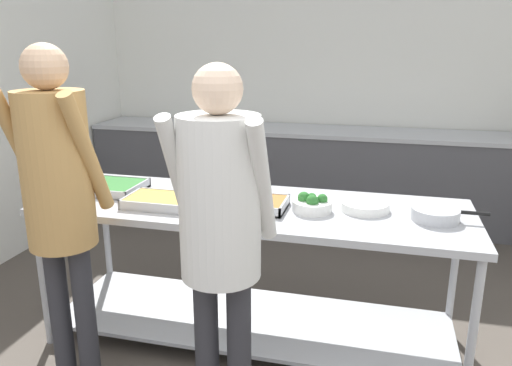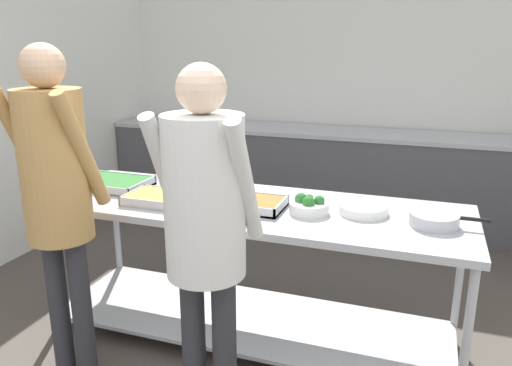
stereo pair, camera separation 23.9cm
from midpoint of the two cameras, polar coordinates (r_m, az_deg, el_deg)
wall_rear at (r=5.32m, az=7.19°, el=10.96°), size 4.96×0.06×2.65m
back_counter at (r=5.11m, az=6.31°, el=0.97°), size 4.80×0.65×0.93m
serving_counter at (r=2.97m, az=-2.80°, el=-7.62°), size 2.47×0.82×0.87m
serving_tray_vegetables at (r=3.30m, az=-18.86°, el=-0.44°), size 0.46×0.33×0.05m
serving_tray_roast at (r=2.92m, az=-13.03°, el=-2.06°), size 0.40×0.28×0.05m
serving_tray_greens at (r=2.81m, az=-3.70°, el=-2.34°), size 0.47×0.27×0.05m
broccoli_bowl at (r=2.74m, az=3.95°, el=-2.47°), size 0.22×0.22×0.11m
plate_stack at (r=2.81m, az=9.96°, el=-2.64°), size 0.27×0.27×0.05m
sauce_pan at (r=2.73m, az=17.53°, el=-3.40°), size 0.39×0.25×0.07m
guest_serving_left at (r=2.17m, az=-7.29°, el=-3.81°), size 0.45×0.35×1.70m
guest_serving_right at (r=2.60m, az=-24.17°, el=-0.37°), size 0.42×0.34×1.77m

